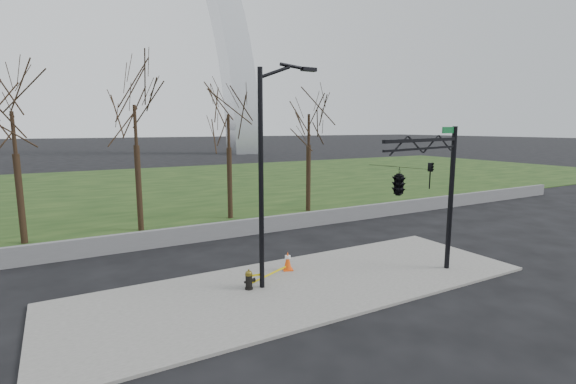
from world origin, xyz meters
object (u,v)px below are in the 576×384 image
fire_hydrant (249,280)px  street_light (267,163)px  traffic_cone (288,261)px  traffic_signal_mast (411,179)px

fire_hydrant → street_light: (0.72, -0.06, 4.25)m
traffic_cone → street_light: (-1.52, -1.16, 4.20)m
fire_hydrant → traffic_signal_mast: size_ratio=0.13×
fire_hydrant → traffic_signal_mast: bearing=-27.7°
traffic_cone → street_light: size_ratio=0.10×
traffic_cone → traffic_signal_mast: traffic_signal_mast is taller
street_light → traffic_signal_mast: (4.34, -2.70, -0.55)m
street_light → fire_hydrant: bearing=173.9°
fire_hydrant → street_light: size_ratio=0.09×
fire_hydrant → traffic_cone: (2.24, 1.10, 0.05)m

